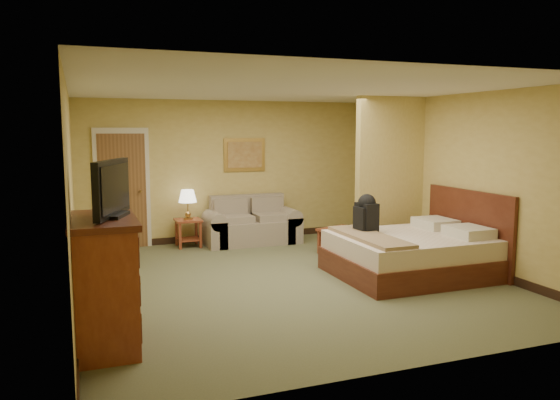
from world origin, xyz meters
name	(u,v)px	position (x,y,z in m)	size (l,w,h in m)	color
floor	(288,280)	(0.00, 0.00, 0.00)	(6.00, 6.00, 0.00)	brown
ceiling	(289,89)	(0.00, 0.00, 2.60)	(6.00, 6.00, 0.00)	white
back_wall	(230,171)	(0.00, 3.00, 1.30)	(5.50, 0.02, 2.60)	tan
left_wall	(71,195)	(-2.75, 0.00, 1.30)	(0.02, 6.00, 2.60)	tan
right_wall	(456,180)	(2.75, 0.00, 1.30)	(0.02, 6.00, 2.60)	tan
partition	(390,177)	(2.15, 0.93, 1.30)	(1.20, 0.15, 2.60)	tan
door	(122,189)	(-1.95, 2.96, 1.03)	(0.94, 0.16, 2.10)	beige
baseboard	(231,236)	(0.00, 2.99, 0.06)	(5.50, 0.02, 0.12)	black
loveseat	(252,228)	(0.28, 2.57, 0.28)	(1.71, 0.80, 0.87)	gray
side_table	(188,229)	(-0.87, 2.65, 0.33)	(0.45, 0.45, 0.49)	maroon
table_lamp	(188,197)	(-0.87, 2.65, 0.89)	(0.32, 0.32, 0.52)	olive
coffee_table	(343,236)	(1.44, 1.16, 0.30)	(0.84, 0.84, 0.42)	maroon
wall_picture	(245,155)	(0.28, 2.97, 1.60)	(0.79, 0.04, 0.62)	#B78E3F
dresser	(104,281)	(-2.48, -1.52, 0.63)	(0.61, 1.17, 1.25)	maroon
tv	(112,190)	(-2.38, -1.52, 1.50)	(0.38, 0.84, 0.54)	black
bed	(416,253)	(1.81, -0.37, 0.32)	(2.16, 1.84, 1.19)	#481B10
backpack	(367,212)	(1.22, 0.03, 0.88)	(0.26, 0.35, 0.56)	black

